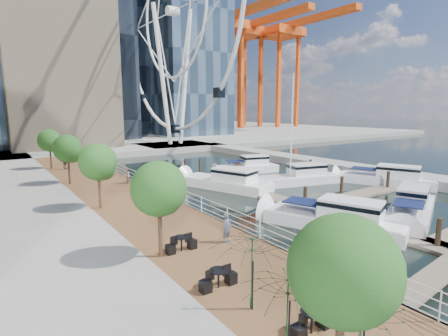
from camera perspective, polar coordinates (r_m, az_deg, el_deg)
ground at (r=22.24m, az=23.39°, el=-12.05°), size 520.00×520.00×0.00m
boardwalk at (r=28.05m, az=-15.25°, el=-6.05°), size 6.00×60.00×1.00m
seawall at (r=29.14m, az=-9.68°, el=-5.25°), size 0.25×60.00×1.00m
land_far at (r=114.20m, az=-25.97°, el=4.95°), size 200.00×114.00×1.00m
breakwater at (r=49.24m, az=15.99°, el=0.60°), size 4.00×60.00×1.00m
pier at (r=70.60m, az=-7.91°, el=3.52°), size 14.00×12.00×1.00m
railing at (r=28.86m, az=-9.91°, el=-3.31°), size 0.10×60.00×1.05m
floating_docks at (r=33.85m, az=16.23°, el=-3.43°), size 16.00×34.00×2.60m
ferris_wheel at (r=72.48m, az=-8.41°, el=23.92°), size 5.80×45.60×47.80m
port_cranes at (r=136.93m, az=4.01°, el=14.68°), size 40.00×52.00×38.00m
street_trees at (r=25.65m, az=-19.90°, el=0.92°), size 2.60×42.60×4.60m
cafe_tables at (r=13.13m, az=5.87°, el=-20.36°), size 2.50×13.70×0.74m
yacht_foreground at (r=29.46m, az=28.13°, el=-7.13°), size 10.10×6.08×2.15m
pedestrian_near at (r=18.49m, az=0.48°, el=-9.75°), size 0.65×0.52×1.57m
pedestrian_mid at (r=33.80m, az=-15.66°, el=-1.19°), size 0.69×0.83×1.56m
pedestrian_far at (r=44.25m, az=-24.52°, el=0.91°), size 1.02×1.02×1.74m
moored_yachts at (r=35.82m, az=13.69°, el=-3.41°), size 22.30×33.24×11.50m
cafe_seating at (r=10.95m, az=11.30°, el=-21.29°), size 4.10×8.01×2.74m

